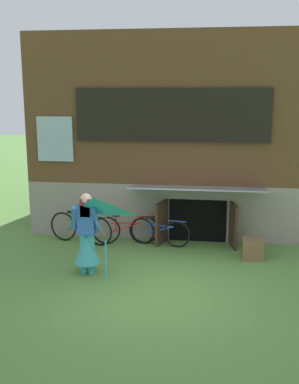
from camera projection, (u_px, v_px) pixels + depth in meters
ground_plane at (157, 290)px, 8.54m from camera, size 60.00×60.00×0.00m
log_house at (179, 131)px, 13.29m from camera, size 7.30×6.05×5.05m
person at (87, 240)px, 9.15m from camera, size 0.61×0.53×1.67m
kite at (94, 219)px, 8.43m from camera, size 1.00×1.06×1.59m
bicycle_blue at (159, 232)px, 10.94m from camera, size 1.51×0.32×0.70m
bicycle_red at (126, 229)px, 11.07m from camera, size 1.61×0.33×0.74m
bicycle_green at (80, 228)px, 11.12m from camera, size 1.67×0.50×0.78m
wooden_crate at (253, 249)px, 10.07m from camera, size 0.46×0.39×0.45m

